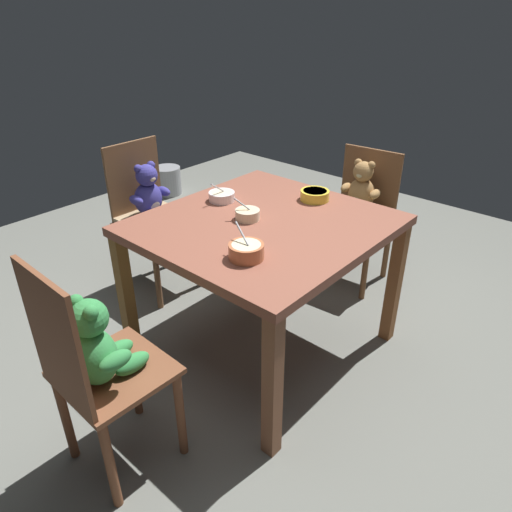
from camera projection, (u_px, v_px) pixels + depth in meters
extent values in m
cube|color=slate|center=(263.00, 347.00, 2.61)|extent=(5.20, 5.20, 0.04)
cube|color=brown|center=(264.00, 225.00, 2.25)|extent=(1.09, 1.04, 0.04)
cube|color=brown|center=(272.00, 388.00, 1.83)|extent=(0.06, 0.06, 0.69)
cube|color=brown|center=(394.00, 284.00, 2.49)|extent=(0.06, 0.06, 0.69)
cube|color=brown|center=(126.00, 297.00, 2.38)|extent=(0.06, 0.06, 0.69)
cube|color=brown|center=(258.00, 232.00, 3.04)|extent=(0.06, 0.06, 0.69)
cube|color=brown|center=(158.00, 224.00, 2.91)|extent=(0.41, 0.42, 0.02)
cube|color=brown|center=(134.00, 179.00, 2.91)|extent=(0.38, 0.02, 0.46)
cylinder|color=brown|center=(157.00, 277.00, 2.80)|extent=(0.04, 0.04, 0.43)
cylinder|color=brown|center=(201.00, 256.00, 3.03)|extent=(0.04, 0.04, 0.43)
cylinder|color=brown|center=(122.00, 257.00, 3.01)|extent=(0.04, 0.04, 0.43)
cylinder|color=brown|center=(166.00, 239.00, 3.24)|extent=(0.04, 0.04, 0.43)
cube|color=tan|center=(158.00, 220.00, 2.90)|extent=(0.38, 0.39, 0.04)
ellipsoid|color=#3A368B|center=(148.00, 199.00, 2.88)|extent=(0.18, 0.15, 0.20)
ellipsoid|color=beige|center=(153.00, 202.00, 2.86)|extent=(0.10, 0.05, 0.12)
sphere|color=#3A368B|center=(147.00, 175.00, 2.80)|extent=(0.13, 0.13, 0.13)
ellipsoid|color=beige|center=(151.00, 179.00, 2.78)|extent=(0.05, 0.05, 0.04)
sphere|color=#3A368B|center=(138.00, 169.00, 2.76)|extent=(0.05, 0.05, 0.05)
sphere|color=#3A368B|center=(151.00, 165.00, 2.82)|extent=(0.05, 0.05, 0.05)
ellipsoid|color=#3A368B|center=(136.00, 200.00, 2.79)|extent=(0.06, 0.12, 0.06)
ellipsoid|color=#3A368B|center=(163.00, 191.00, 2.92)|extent=(0.06, 0.12, 0.06)
ellipsoid|color=#3A368B|center=(154.00, 217.00, 2.82)|extent=(0.06, 0.13, 0.06)
ellipsoid|color=#3A368B|center=(167.00, 212.00, 2.89)|extent=(0.06, 0.13, 0.06)
cube|color=brown|center=(354.00, 218.00, 2.99)|extent=(0.43, 0.45, 0.02)
cube|color=brown|center=(371.00, 179.00, 3.02)|extent=(0.05, 0.39, 0.39)
cylinder|color=brown|center=(314.00, 252.00, 3.08)|extent=(0.04, 0.04, 0.43)
cylinder|color=brown|center=(365.00, 268.00, 2.89)|extent=(0.04, 0.04, 0.43)
cylinder|color=brown|center=(338.00, 234.00, 3.31)|extent=(0.04, 0.04, 0.43)
cylinder|color=brown|center=(387.00, 248.00, 3.12)|extent=(0.04, 0.04, 0.43)
cube|color=tan|center=(355.00, 214.00, 2.98)|extent=(0.39, 0.41, 0.04)
ellipsoid|color=#A67A47|center=(361.00, 193.00, 2.97)|extent=(0.16, 0.18, 0.20)
ellipsoid|color=#C5B98A|center=(358.00, 197.00, 2.94)|extent=(0.06, 0.10, 0.12)
sphere|color=#A67A47|center=(363.00, 172.00, 2.89)|extent=(0.12, 0.12, 0.12)
ellipsoid|color=#C5B98A|center=(360.00, 175.00, 2.87)|extent=(0.05, 0.05, 0.04)
sphere|color=#A67A47|center=(358.00, 162.00, 2.90)|extent=(0.05, 0.05, 0.05)
sphere|color=#A67A47|center=(371.00, 165.00, 2.85)|extent=(0.05, 0.05, 0.05)
ellipsoid|color=#A67A47|center=(346.00, 187.00, 2.99)|extent=(0.12, 0.06, 0.05)
ellipsoid|color=#A67A47|center=(375.00, 194.00, 2.89)|extent=(0.12, 0.06, 0.05)
ellipsoid|color=#A67A47|center=(346.00, 207.00, 2.95)|extent=(0.13, 0.07, 0.06)
ellipsoid|color=#A67A47|center=(360.00, 211.00, 2.91)|extent=(0.13, 0.07, 0.06)
cube|color=brown|center=(115.00, 372.00, 1.77)|extent=(0.39, 0.39, 0.02)
cube|color=brown|center=(55.00, 340.00, 1.53)|extent=(0.03, 0.35, 0.50)
cylinder|color=brown|center=(180.00, 414.00, 1.88)|extent=(0.04, 0.04, 0.43)
cylinder|color=brown|center=(134.00, 376.00, 2.07)|extent=(0.04, 0.04, 0.43)
cylinder|color=brown|center=(110.00, 465.00, 1.68)|extent=(0.04, 0.04, 0.43)
cylinder|color=brown|center=(66.00, 418.00, 1.87)|extent=(0.04, 0.04, 0.43)
ellipsoid|color=#348644|center=(94.00, 356.00, 1.67)|extent=(0.17, 0.19, 0.22)
ellipsoid|color=beige|center=(107.00, 351.00, 1.70)|extent=(0.06, 0.11, 0.13)
sphere|color=#348644|center=(89.00, 318.00, 1.60)|extent=(0.13, 0.13, 0.13)
ellipsoid|color=beige|center=(101.00, 314.00, 1.63)|extent=(0.05, 0.05, 0.04)
sphere|color=#348644|center=(91.00, 313.00, 1.54)|extent=(0.05, 0.05, 0.05)
sphere|color=#348644|center=(76.00, 302.00, 1.59)|extent=(0.05, 0.05, 0.05)
ellipsoid|color=#348644|center=(115.00, 361.00, 1.60)|extent=(0.12, 0.06, 0.06)
ellipsoid|color=#348644|center=(83.00, 334.00, 1.73)|extent=(0.12, 0.06, 0.06)
ellipsoid|color=#348644|center=(132.00, 363.00, 1.74)|extent=(0.14, 0.07, 0.07)
ellipsoid|color=#348644|center=(117.00, 351.00, 1.81)|extent=(0.14, 0.07, 0.07)
cylinder|color=beige|center=(248.00, 215.00, 2.25)|extent=(0.12, 0.12, 0.05)
cylinder|color=beige|center=(248.00, 218.00, 2.26)|extent=(0.06, 0.06, 0.01)
cylinder|color=beige|center=(247.00, 211.00, 2.24)|extent=(0.10, 0.10, 0.01)
cylinder|color=#BCBCC1|center=(242.00, 204.00, 2.23)|extent=(0.05, 0.07, 0.06)
ellipsoid|color=#BCBCC1|center=(249.00, 211.00, 2.24)|extent=(0.04, 0.04, 0.01)
cylinder|color=yellow|center=(315.00, 195.00, 2.46)|extent=(0.15, 0.15, 0.05)
cylinder|color=yellow|center=(314.00, 199.00, 2.47)|extent=(0.08, 0.08, 0.01)
cylinder|color=beige|center=(315.00, 191.00, 2.45)|extent=(0.12, 0.12, 0.01)
cylinder|color=#BE6C44|center=(246.00, 251.00, 1.91)|extent=(0.15, 0.15, 0.06)
cylinder|color=#BE6C44|center=(246.00, 257.00, 1.93)|extent=(0.08, 0.08, 0.01)
cylinder|color=beige|center=(246.00, 245.00, 1.90)|extent=(0.12, 0.12, 0.01)
cylinder|color=#BCBCC1|center=(242.00, 233.00, 1.90)|extent=(0.04, 0.10, 0.07)
ellipsoid|color=#BCBCC1|center=(248.00, 247.00, 1.89)|extent=(0.03, 0.04, 0.01)
cylinder|color=silver|center=(222.00, 196.00, 2.46)|extent=(0.14, 0.14, 0.05)
cylinder|color=silver|center=(222.00, 200.00, 2.47)|extent=(0.07, 0.07, 0.01)
cylinder|color=beige|center=(222.00, 193.00, 2.45)|extent=(0.11, 0.11, 0.01)
cylinder|color=#BCBCC1|center=(217.00, 188.00, 2.41)|extent=(0.09, 0.01, 0.07)
ellipsoid|color=#BCBCC1|center=(223.00, 193.00, 2.45)|extent=(0.03, 0.02, 0.01)
cylinder|color=#93969B|center=(168.00, 181.00, 4.51)|extent=(0.25, 0.25, 0.26)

